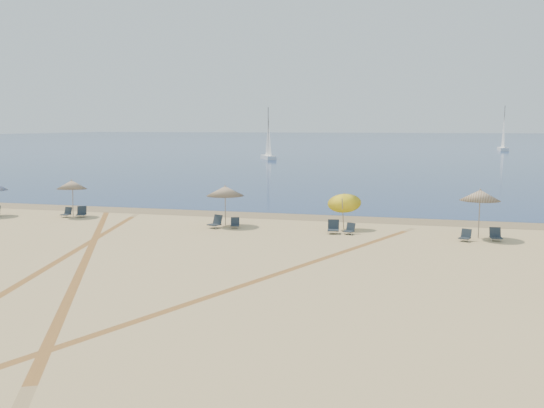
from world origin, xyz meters
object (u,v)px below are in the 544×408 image
(umbrella_3, at_px, (344,199))
(chair_8, at_px, (465,236))
(chair_3, at_px, (82,212))
(chair_6, at_px, (333,227))
(umbrella_4, at_px, (480,195))
(chair_9, at_px, (496,235))
(umbrella_1, at_px, (72,185))
(sailboat_2, at_px, (503,137))
(chair_4, at_px, (216,222))
(chair_7, at_px, (350,229))
(umbrella_2, at_px, (225,191))
(chair_2, at_px, (67,213))
(sailboat_1, at_px, (268,144))
(chair_5, at_px, (235,223))

(umbrella_3, height_order, chair_8, umbrella_3)
(chair_3, distance_m, chair_6, 16.29)
(umbrella_4, height_order, chair_6, umbrella_4)
(umbrella_3, relative_size, chair_9, 3.41)
(chair_3, bearing_deg, umbrella_1, 144.70)
(sailboat_2, bearing_deg, umbrella_4, -97.59)
(chair_3, relative_size, chair_8, 1.14)
(umbrella_1, bearing_deg, chair_4, -9.57)
(chair_6, height_order, chair_7, chair_6)
(umbrella_4, xyz_separation_m, sailboat_2, (14.50, 109.92, 0.81))
(umbrella_2, height_order, chair_8, umbrella_2)
(chair_2, bearing_deg, sailboat_2, 76.62)
(sailboat_2, bearing_deg, chair_7, -100.87)
(umbrella_2, bearing_deg, umbrella_4, -1.71)
(sailboat_1, bearing_deg, chair_8, -94.54)
(chair_7, distance_m, chair_8, 5.87)
(chair_2, height_order, sailboat_1, sailboat_1)
(umbrella_3, relative_size, chair_8, 3.27)
(chair_6, relative_size, sailboat_2, 0.08)
(chair_7, distance_m, sailboat_1, 69.06)
(sailboat_1, bearing_deg, chair_7, -98.88)
(chair_2, xyz_separation_m, chair_6, (17.16, -1.45, 0.05))
(chair_6, distance_m, chair_9, 8.20)
(chair_2, bearing_deg, chair_7, 1.74)
(chair_8, distance_m, chair_9, 1.54)
(umbrella_1, relative_size, umbrella_2, 1.01)
(umbrella_2, xyz_separation_m, umbrella_3, (6.79, 0.45, -0.31))
(chair_2, bearing_deg, chair_9, 3.00)
(umbrella_1, bearing_deg, umbrella_3, -1.37)
(chair_9, height_order, sailboat_1, sailboat_1)
(umbrella_4, distance_m, sailboat_2, 110.87)
(umbrella_3, bearing_deg, chair_7, -69.90)
(chair_9, bearing_deg, umbrella_2, 170.12)
(umbrella_4, bearing_deg, chair_4, -178.17)
(umbrella_2, xyz_separation_m, chair_9, (14.61, -0.95, -1.71))
(chair_4, bearing_deg, umbrella_2, 96.60)
(umbrella_4, xyz_separation_m, chair_8, (-0.70, -0.98, -1.95))
(umbrella_3, xyz_separation_m, sailboat_1, (-21.15, 64.18, 0.93))
(chair_5, relative_size, chair_6, 0.89)
(chair_4, bearing_deg, umbrella_3, 34.88)
(umbrella_2, distance_m, chair_7, 7.55)
(chair_2, relative_size, sailboat_1, 0.07)
(chair_2, relative_size, chair_5, 0.95)
(chair_8, xyz_separation_m, sailboat_2, (15.20, 110.90, 2.76))
(chair_6, distance_m, chair_7, 0.88)
(umbrella_2, distance_m, chair_3, 9.97)
(chair_2, relative_size, chair_6, 0.85)
(umbrella_1, height_order, chair_9, umbrella_1)
(chair_2, distance_m, sailboat_1, 64.23)
(chair_6, distance_m, sailboat_2, 112.60)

